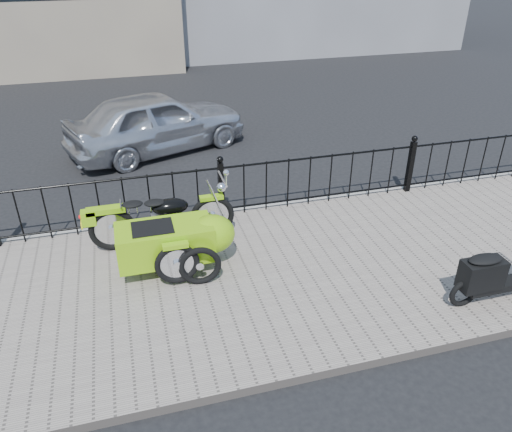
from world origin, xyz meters
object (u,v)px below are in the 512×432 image
object	(u,v)px
motorcycle_sidecar	(177,235)
sedan_car	(157,122)
spare_tire	(200,266)
scooter	(497,275)

from	to	relation	value
motorcycle_sidecar	sedan_car	distance (m)	4.78
motorcycle_sidecar	spare_tire	distance (m)	0.64
spare_tire	scooter	bearing A→B (deg)	-20.78
motorcycle_sidecar	spare_tire	xyz separation A→B (m)	(0.22, -0.57, -0.19)
spare_tire	motorcycle_sidecar	bearing A→B (deg)	110.64
scooter	sedan_car	size ratio (longest dim) A/B	0.38
scooter	sedan_car	xyz separation A→B (m)	(-3.58, 6.70, 0.16)
motorcycle_sidecar	scooter	bearing A→B (deg)	-27.00
scooter	sedan_car	bearing A→B (deg)	118.09
scooter	spare_tire	size ratio (longest dim) A/B	2.60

